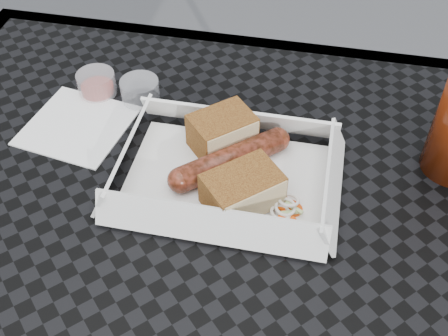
% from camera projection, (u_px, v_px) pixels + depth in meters
% --- Properties ---
extents(patio_table, '(0.80, 0.80, 0.74)m').
position_uv_depth(patio_table, '(186.00, 291.00, 0.62)').
color(patio_table, black).
rests_on(patio_table, ground).
extents(food_tray, '(0.22, 0.15, 0.00)m').
position_uv_depth(food_tray, '(226.00, 179.00, 0.63)').
color(food_tray, white).
rests_on(food_tray, patio_table).
extents(bratwurst, '(0.12, 0.11, 0.03)m').
position_uv_depth(bratwurst, '(231.00, 159.00, 0.63)').
color(bratwurst, maroon).
rests_on(bratwurst, food_tray).
extents(bread_near, '(0.09, 0.08, 0.04)m').
position_uv_depth(bread_near, '(222.00, 132.00, 0.65)').
color(bread_near, brown).
rests_on(bread_near, food_tray).
extents(bread_far, '(0.09, 0.09, 0.04)m').
position_uv_depth(bread_far, '(242.00, 190.00, 0.59)').
color(bread_far, brown).
rests_on(bread_far, food_tray).
extents(veg_garnish, '(0.03, 0.03, 0.00)m').
position_uv_depth(veg_garnish, '(288.00, 213.00, 0.59)').
color(veg_garnish, '#E74A0A').
rests_on(veg_garnish, food_tray).
extents(napkin, '(0.14, 0.14, 0.00)m').
position_uv_depth(napkin, '(78.00, 125.00, 0.70)').
color(napkin, white).
rests_on(napkin, patio_table).
extents(condiment_cup_sauce, '(0.05, 0.05, 0.03)m').
position_uv_depth(condiment_cup_sauce, '(97.00, 84.00, 0.73)').
color(condiment_cup_sauce, maroon).
rests_on(condiment_cup_sauce, patio_table).
extents(condiment_cup_empty, '(0.05, 0.05, 0.03)m').
position_uv_depth(condiment_cup_empty, '(140.00, 91.00, 0.72)').
color(condiment_cup_empty, silver).
rests_on(condiment_cup_empty, patio_table).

